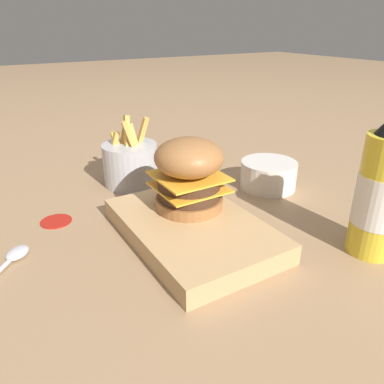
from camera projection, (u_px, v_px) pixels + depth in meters
name	position (u px, v px, depth m)	size (l,w,h in m)	color
ground_plane	(186.00, 225.00, 0.66)	(6.00, 6.00, 0.00)	#9E7A56
serving_board	(192.00, 229.00, 0.61)	(0.29, 0.19, 0.03)	tan
burger	(188.00, 173.00, 0.62)	(0.12, 0.12, 0.12)	#9E6638
ketchup_bottle	(382.00, 192.00, 0.54)	(0.07, 0.07, 0.22)	yellow
fries_basket	(130.00, 163.00, 0.81)	(0.12, 0.12, 0.15)	#B7B7BC
side_bowl	(268.00, 174.00, 0.79)	(0.12, 0.12, 0.06)	silver
spoon	(9.00, 261.00, 0.55)	(0.13, 0.11, 0.01)	silver
ketchup_puddle	(56.00, 221.00, 0.67)	(0.05, 0.05, 0.00)	#B21E14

